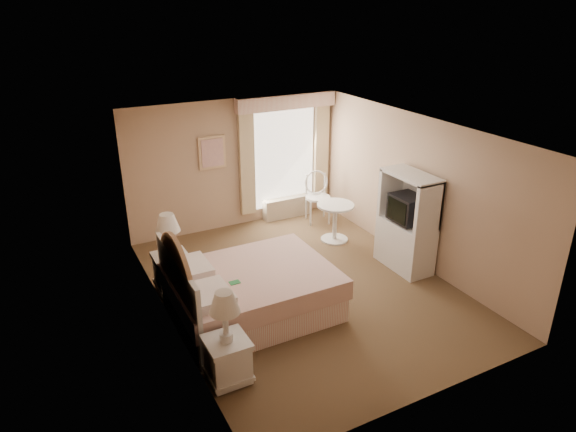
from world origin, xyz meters
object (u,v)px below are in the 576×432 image
nightstand_far (171,263)px  cafe_chair (317,193)px  bed (245,292)px  round_table (335,216)px  armoire (407,229)px  nightstand_near (227,349)px

nightstand_far → cafe_chair: nightstand_far is taller
bed → round_table: 2.87m
armoire → round_table: bearing=108.8°
nightstand_far → cafe_chair: size_ratio=1.22×
nightstand_far → round_table: (3.17, 0.34, 0.01)m
nightstand_far → armoire: size_ratio=0.76×
nightstand_near → cafe_chair: (3.36, 3.62, 0.14)m
nightstand_near → round_table: nightstand_near is taller
bed → armoire: size_ratio=1.36×
round_table → nightstand_far: bearing=-173.8°
nightstand_near → armoire: 3.87m
nightstand_near → nightstand_far: size_ratio=0.95×
bed → cafe_chair: (2.63, 2.46, 0.22)m
round_table → bed: bearing=-148.5°
round_table → cafe_chair: size_ratio=0.70×
bed → cafe_chair: 3.61m
nightstand_near → round_table: bearing=40.0°
round_table → armoire: bearing=-71.2°
cafe_chair → bed: bearing=-120.9°
nightstand_near → cafe_chair: bearing=47.2°
armoire → nightstand_near: bearing=-161.1°
cafe_chair → round_table: bearing=-84.8°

